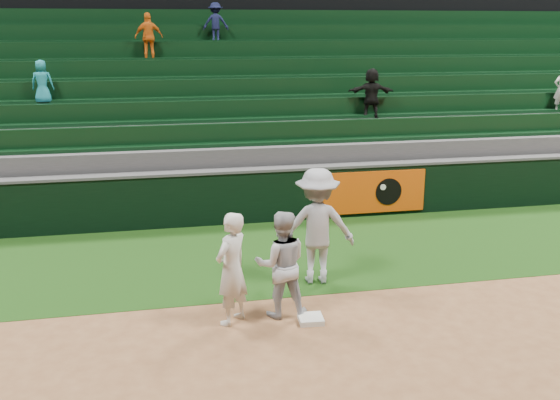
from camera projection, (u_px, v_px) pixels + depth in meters
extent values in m
plane|color=brown|center=(295.00, 323.00, 9.49)|extent=(70.00, 70.00, 0.00)
cube|color=black|center=(261.00, 254.00, 12.32)|extent=(36.00, 4.20, 0.01)
cube|color=silver|center=(311.00, 319.00, 9.51)|extent=(0.39, 0.39, 0.08)
imported|color=silver|center=(232.00, 269.00, 9.28)|extent=(0.74, 0.74, 1.74)
imported|color=#ADAFB8|center=(281.00, 264.00, 9.52)|extent=(0.87, 0.71, 1.69)
imported|color=#999CA5|center=(317.00, 226.00, 10.75)|extent=(1.41, 0.93, 2.04)
cube|color=black|center=(245.00, 197.00, 14.24)|extent=(36.00, 0.35, 1.20)
cube|color=#D84C0A|center=(372.00, 192.00, 14.64)|extent=(2.60, 0.05, 1.00)
cylinder|color=black|center=(389.00, 192.00, 14.68)|extent=(0.64, 0.02, 0.64)
cylinder|color=white|center=(383.00, 187.00, 14.60)|extent=(0.14, 0.02, 0.14)
cube|color=#424244|center=(244.00, 170.00, 14.07)|extent=(36.00, 0.40, 0.06)
cube|color=#3A3A3C|center=(240.00, 180.00, 14.86)|extent=(36.00, 0.85, 1.65)
cube|color=black|center=(238.00, 133.00, 14.81)|extent=(36.00, 0.14, 0.50)
cube|color=black|center=(239.00, 143.00, 14.71)|extent=(36.00, 0.45, 0.08)
cube|color=#3A3A3C|center=(235.00, 163.00, 15.60)|extent=(36.00, 0.85, 2.10)
cube|color=black|center=(233.00, 110.00, 15.50)|extent=(36.00, 0.14, 0.50)
cube|color=black|center=(234.00, 119.00, 15.39)|extent=(36.00, 0.45, 0.08)
cube|color=#3A3A3C|center=(231.00, 148.00, 16.34)|extent=(36.00, 0.85, 2.55)
cube|color=black|center=(228.00, 89.00, 16.18)|extent=(36.00, 0.14, 0.50)
cube|color=black|center=(229.00, 97.00, 16.07)|extent=(36.00, 0.45, 0.08)
cube|color=#3A3A3C|center=(227.00, 134.00, 17.09)|extent=(36.00, 0.85, 3.00)
cube|color=black|center=(224.00, 69.00, 16.86)|extent=(36.00, 0.14, 0.50)
cube|color=black|center=(225.00, 77.00, 16.75)|extent=(36.00, 0.45, 0.08)
cube|color=#3A3A3C|center=(223.00, 122.00, 17.83)|extent=(36.00, 0.85, 3.45)
cube|color=black|center=(220.00, 51.00, 17.54)|extent=(36.00, 0.14, 0.50)
cube|color=black|center=(221.00, 58.00, 17.44)|extent=(36.00, 0.45, 0.08)
cube|color=#3A3A3C|center=(219.00, 110.00, 18.57)|extent=(36.00, 0.85, 3.90)
cube|color=black|center=(217.00, 34.00, 18.22)|extent=(36.00, 0.14, 0.50)
cube|color=black|center=(217.00, 41.00, 18.12)|extent=(36.00, 0.45, 0.08)
cube|color=#3A3A3C|center=(216.00, 99.00, 19.31)|extent=(36.00, 0.85, 4.35)
cube|color=black|center=(213.00, 18.00, 18.90)|extent=(36.00, 0.14, 0.50)
cube|color=black|center=(214.00, 25.00, 18.80)|extent=(36.00, 0.45, 0.08)
imported|color=#187785|center=(42.00, 82.00, 14.95)|extent=(0.53, 0.37, 1.04)
imported|color=orange|center=(149.00, 37.00, 16.78)|extent=(0.78, 0.40, 1.27)
imported|color=black|center=(371.00, 93.00, 15.79)|extent=(1.21, 0.58, 1.25)
imported|color=#0F1434|center=(216.00, 23.00, 17.85)|extent=(0.77, 0.50, 1.12)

